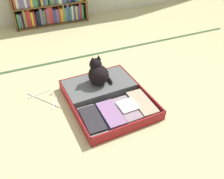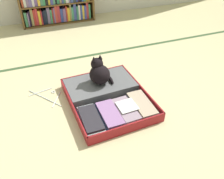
{
  "view_description": "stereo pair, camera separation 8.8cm",
  "coord_description": "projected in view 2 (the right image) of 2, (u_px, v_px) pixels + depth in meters",
  "views": [
    {
      "loc": [
        -0.61,
        -1.65,
        1.51
      ],
      "look_at": [
        0.08,
        -0.07,
        0.19
      ],
      "focal_mm": 37.98,
      "sensor_mm": 36.0,
      "label": 1
    },
    {
      "loc": [
        -0.53,
        -1.69,
        1.51
      ],
      "look_at": [
        0.08,
        -0.07,
        0.19
      ],
      "focal_mm": 37.98,
      "sensor_mm": 36.0,
      "label": 2
    }
  ],
  "objects": [
    {
      "name": "ground_plane",
      "position": [
        102.0,
        103.0,
        2.32
      ],
      "size": [
        10.0,
        10.0,
        0.0
      ],
      "primitive_type": "plane",
      "color": "#CDC08C"
    },
    {
      "name": "tatami_border",
      "position": [
        79.0,
        57.0,
        3.03
      ],
      "size": [
        4.8,
        0.05,
        0.0
      ],
      "color": "#37522E",
      "rests_on": "ground_plane"
    },
    {
      "name": "open_suitcase",
      "position": [
        107.0,
        97.0,
        2.33
      ],
      "size": [
        0.76,
        0.91,
        0.1
      ],
      "color": "maroon",
      "rests_on": "ground_plane"
    },
    {
      "name": "black_cat",
      "position": [
        99.0,
        73.0,
        2.36
      ],
      "size": [
        0.25,
        0.25,
        0.29
      ],
      "color": "black",
      "rests_on": "open_suitcase"
    },
    {
      "name": "clothes_hanger",
      "position": [
        48.0,
        96.0,
        2.4
      ],
      "size": [
        0.32,
        0.36,
        0.01
      ],
      "color": "silver",
      "rests_on": "ground_plane"
    }
  ]
}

